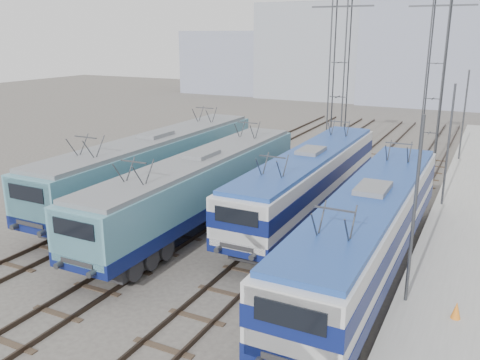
% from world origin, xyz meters
% --- Properties ---
extents(ground, '(160.00, 160.00, 0.00)m').
position_xyz_m(ground, '(0.00, 0.00, 0.00)').
color(ground, '#514C47').
extents(platform, '(4.00, 70.00, 0.30)m').
position_xyz_m(platform, '(10.20, 8.00, 0.15)').
color(platform, '#9E9E99').
rests_on(platform, ground).
extents(locomotive_far_left, '(2.96, 18.70, 3.52)m').
position_xyz_m(locomotive_far_left, '(-6.75, 8.13, 2.32)').
color(locomotive_far_left, '#0D1753').
rests_on(locomotive_far_left, ground).
extents(locomotive_center_left, '(2.80, 17.69, 3.33)m').
position_xyz_m(locomotive_center_left, '(-2.25, 5.75, 2.21)').
color(locomotive_center_left, '#0D1753').
rests_on(locomotive_center_left, ground).
extents(locomotive_center_right, '(2.72, 17.19, 3.23)m').
position_xyz_m(locomotive_center_right, '(2.25, 9.48, 2.20)').
color(locomotive_center_right, '#0D1753').
rests_on(locomotive_center_right, ground).
extents(locomotive_far_right, '(2.79, 17.66, 3.32)m').
position_xyz_m(locomotive_far_right, '(6.75, 3.81, 2.26)').
color(locomotive_far_right, '#0D1753').
rests_on(locomotive_far_right, ground).
extents(catenary_tower_west, '(4.50, 1.20, 12.00)m').
position_xyz_m(catenary_tower_west, '(0.00, 22.00, 6.64)').
color(catenary_tower_west, '#3F4247').
rests_on(catenary_tower_west, ground).
extents(catenary_tower_east, '(4.50, 1.20, 12.00)m').
position_xyz_m(catenary_tower_east, '(6.50, 24.00, 6.64)').
color(catenary_tower_east, '#3F4247').
rests_on(catenary_tower_east, ground).
extents(mast_front, '(0.12, 0.12, 7.00)m').
position_xyz_m(mast_front, '(8.60, 2.00, 3.50)').
color(mast_front, '#3F4247').
rests_on(mast_front, ground).
extents(mast_mid, '(0.12, 0.12, 7.00)m').
position_xyz_m(mast_mid, '(8.60, 14.00, 3.50)').
color(mast_mid, '#3F4247').
rests_on(mast_mid, ground).
extents(mast_rear, '(0.12, 0.12, 7.00)m').
position_xyz_m(mast_rear, '(8.60, 26.00, 3.50)').
color(mast_rear, '#3F4247').
rests_on(mast_rear, ground).
extents(safety_cone, '(0.33, 0.33, 0.60)m').
position_xyz_m(safety_cone, '(10.31, 1.49, 0.60)').
color(safety_cone, orange).
rests_on(safety_cone, platform).
extents(building_west, '(18.00, 12.00, 14.00)m').
position_xyz_m(building_west, '(-14.00, 62.00, 7.00)').
color(building_west, '#9198A4').
rests_on(building_west, ground).
extents(building_center, '(22.00, 14.00, 18.00)m').
position_xyz_m(building_center, '(4.00, 62.00, 9.00)').
color(building_center, '#888FA7').
rests_on(building_center, ground).
extents(building_far_west, '(14.00, 10.00, 10.00)m').
position_xyz_m(building_far_west, '(-30.00, 62.00, 5.00)').
color(building_far_west, '#888FA7').
rests_on(building_far_west, ground).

